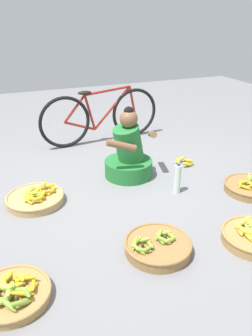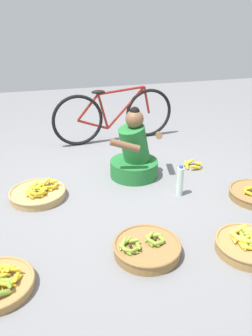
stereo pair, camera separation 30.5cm
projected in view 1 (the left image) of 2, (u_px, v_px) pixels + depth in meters
The scene contains 9 objects.
ground_plane at pixel (118, 191), 3.40m from camera, with size 10.00×10.00×0.00m, color slate.
vendor_woman_front at pixel (129, 155), 3.62m from camera, with size 0.68×0.52×0.78m.
bicycle_leaning at pixel (101, 116), 4.54m from camera, with size 1.70×0.17×0.73m.
banana_basket_front_right at pixel (158, 246), 2.53m from camera, with size 0.51×0.51×0.15m.
banana_basket_mid_left at pixel (12, 294), 2.11m from camera, with size 0.49×0.49×0.14m.
banana_basket_back_left at pixel (35, 198), 3.18m from camera, with size 0.54×0.54×0.16m.
banana_basket_near_vendor at pixel (250, 187), 3.38m from camera, with size 0.52×0.52×0.15m.
loose_bananas_back_center at pixel (184, 162), 3.97m from camera, with size 0.21×0.20×0.09m.
water_bottle at pixel (177, 179), 3.32m from camera, with size 0.07×0.07×0.32m.
Camera 1 is at (-1.06, -2.77, 1.67)m, focal length 35.95 mm.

